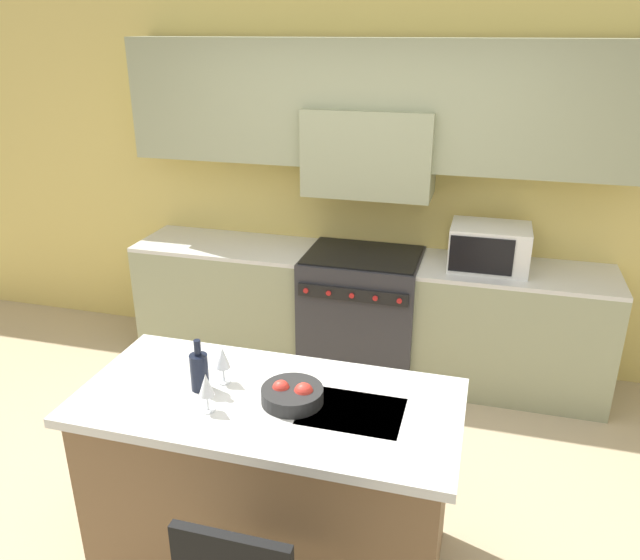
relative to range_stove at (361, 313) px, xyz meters
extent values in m
plane|color=tan|center=(0.00, -1.66, -0.47)|extent=(10.00, 10.00, 0.00)
cube|color=#DBC166|center=(0.00, 0.36, 0.88)|extent=(10.00, 0.06, 2.70)
cube|color=gray|center=(0.00, 0.16, 1.51)|extent=(3.51, 0.34, 0.85)
cube|color=gray|center=(0.00, 0.13, 1.18)|extent=(0.90, 0.40, 0.60)
cube|color=gray|center=(-1.09, 0.02, -0.03)|extent=(1.34, 0.62, 0.89)
cube|color=silver|center=(-1.09, 0.02, 0.43)|extent=(1.34, 0.62, 0.03)
cube|color=gray|center=(1.09, 0.02, -0.03)|extent=(1.34, 0.62, 0.89)
cube|color=silver|center=(1.09, 0.02, 0.43)|extent=(1.34, 0.62, 0.03)
cube|color=#2D2D33|center=(0.00, 0.00, -0.01)|extent=(0.84, 0.66, 0.93)
cube|color=black|center=(0.00, 0.00, 0.46)|extent=(0.81, 0.61, 0.01)
cube|color=black|center=(0.00, -0.34, 0.29)|extent=(0.77, 0.02, 0.09)
cylinder|color=#B21E1E|center=(-0.33, -0.35, 0.29)|extent=(0.04, 0.02, 0.04)
cylinder|color=#B21E1E|center=(-0.16, -0.35, 0.29)|extent=(0.04, 0.02, 0.04)
cylinder|color=#B21E1E|center=(0.00, -0.35, 0.29)|extent=(0.04, 0.02, 0.04)
cylinder|color=#B21E1E|center=(0.16, -0.35, 0.29)|extent=(0.04, 0.02, 0.04)
cylinder|color=#B21E1E|center=(0.33, -0.35, 0.29)|extent=(0.04, 0.02, 0.04)
cube|color=silver|center=(0.87, 0.02, 0.60)|extent=(0.53, 0.39, 0.30)
cube|color=black|center=(0.83, -0.18, 0.60)|extent=(0.41, 0.01, 0.25)
cube|color=brown|center=(-0.03, -1.94, -0.03)|extent=(1.62, 0.75, 0.87)
cube|color=silver|center=(-0.03, -1.94, 0.43)|extent=(1.72, 0.82, 0.04)
cube|color=#2D2D30|center=(0.36, -1.94, 0.44)|extent=(0.44, 0.32, 0.01)
cylinder|color=#B2B2B7|center=(0.36, -1.75, 0.45)|extent=(0.02, 0.02, 0.00)
cylinder|color=black|center=(-0.35, -1.95, 0.54)|extent=(0.08, 0.08, 0.18)
cylinder|color=black|center=(-0.35, -1.95, 0.66)|extent=(0.03, 0.03, 0.08)
cylinder|color=white|center=(-0.24, -2.10, 0.45)|extent=(0.06, 0.06, 0.01)
cylinder|color=white|center=(-0.24, -2.10, 0.49)|extent=(0.01, 0.01, 0.07)
cone|color=white|center=(-0.24, -2.10, 0.58)|extent=(0.07, 0.07, 0.10)
cylinder|color=white|center=(-0.27, -1.87, 0.45)|extent=(0.06, 0.06, 0.01)
cylinder|color=white|center=(-0.27, -1.87, 0.49)|extent=(0.01, 0.01, 0.07)
cone|color=white|center=(-0.27, -1.87, 0.58)|extent=(0.07, 0.07, 0.10)
cylinder|color=black|center=(0.09, -1.94, 0.48)|extent=(0.28, 0.28, 0.07)
sphere|color=red|center=(0.03, -1.94, 0.51)|extent=(0.08, 0.08, 0.08)
sphere|color=red|center=(0.14, -1.94, 0.51)|extent=(0.09, 0.09, 0.09)
camera|label=1|loc=(0.84, -4.18, 1.99)|focal=35.00mm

